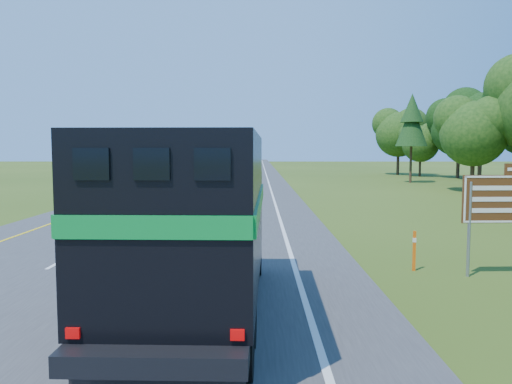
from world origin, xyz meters
The scene contains 7 objects.
road centered at (0.00, 50.00, 0.02)m, with size 15.00×260.00×0.04m, color #38383A.
lane_markings centered at (0.00, 50.00, 0.04)m, with size 11.15×260.00×0.01m.
horse_truck centered at (3.10, 5.46, 2.07)m, with size 2.90×8.65×3.80m.
white_suv centered at (-4.10, 52.26, 0.86)m, with size 2.71×5.88×1.63m, color white.
far_car centered at (-3.34, 118.32, 0.86)m, with size 1.93×4.81×1.64m, color silver.
exit_sign centered at (11.03, 8.90, 2.06)m, with size 1.87×0.14×3.18m.
delineator centered at (8.99, 9.56, 0.63)m, with size 0.10×0.05×1.18m.
Camera 1 is at (4.42, -4.89, 3.55)m, focal length 35.00 mm.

